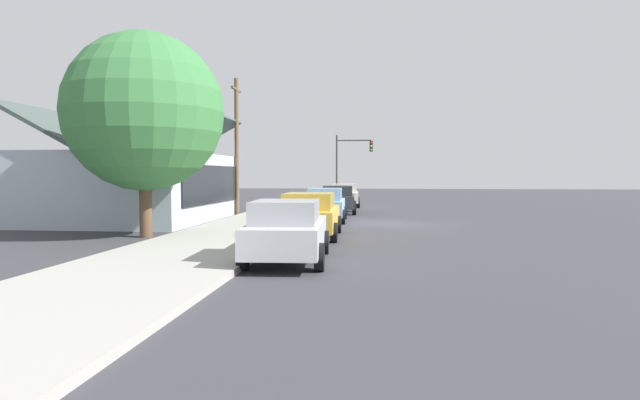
{
  "coord_description": "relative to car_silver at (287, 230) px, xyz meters",
  "views": [
    {
      "loc": [
        -24.42,
        0.34,
        2.24
      ],
      "look_at": [
        1.51,
        3.21,
        1.0
      ],
      "focal_mm": 30.36,
      "sensor_mm": 36.0,
      "label": 1
    }
  ],
  "objects": [
    {
      "name": "shade_tree",
      "position": [
        4.82,
        5.92,
        3.61
      ],
      "size": [
        5.57,
        5.57,
        7.22
      ],
      "color": "brown",
      "rests_on": "ground"
    },
    {
      "name": "car_silver",
      "position": [
        0.0,
        0.0,
        0.0
      ],
      "size": [
        4.54,
        2.19,
        1.59
      ],
      "rotation": [
        0.0,
        0.0,
        0.06
      ],
      "color": "silver",
      "rests_on": "ground"
    },
    {
      "name": "fire_hydrant_red",
      "position": [
        10.47,
        1.52,
        -0.32
      ],
      "size": [
        0.22,
        0.22,
        0.71
      ],
      "color": "red",
      "rests_on": "sidewalk_curb"
    },
    {
      "name": "traffic_light_main",
      "position": [
        27.45,
        -0.14,
        2.68
      ],
      "size": [
        0.37,
        2.79,
        5.2
      ],
      "color": "#383833",
      "rests_on": "ground"
    },
    {
      "name": "car_ivory",
      "position": [
        23.72,
        0.08,
        0.0
      ],
      "size": [
        4.68,
        2.25,
        1.59
      ],
      "rotation": [
        0.0,
        0.0,
        0.06
      ],
      "color": "silver",
      "rests_on": "ground"
    },
    {
      "name": "car_mustard",
      "position": [
        5.39,
        0.11,
        0.0
      ],
      "size": [
        4.69,
        2.16,
        1.59
      ],
      "rotation": [
        0.0,
        0.0,
        0.03
      ],
      "color": "gold",
      "rests_on": "ground"
    },
    {
      "name": "storefront_building",
      "position": [
        11.54,
        9.3,
        0.94
      ],
      "size": [
        10.6,
        7.62,
        5.28
      ],
      "color": "#ADBCC6",
      "rests_on": "ground"
    },
    {
      "name": "car_charcoal",
      "position": [
        17.45,
        0.04,
        0.0
      ],
      "size": [
        4.62,
        2.23,
        1.59
      ],
      "rotation": [
        0.0,
        0.0,
        0.05
      ],
      "color": "#2D3035",
      "rests_on": "ground"
    },
    {
      "name": "sidewalk_curb",
      "position": [
        10.89,
        2.92,
        -0.73
      ],
      "size": [
        60.0,
        4.2,
        0.16
      ],
      "primitive_type": "cube",
      "color": "#A3A099",
      "rests_on": "ground"
    },
    {
      "name": "car_skyblue",
      "position": [
        11.84,
        0.21,
        -0.0
      ],
      "size": [
        4.59,
        2.06,
        1.59
      ],
      "rotation": [
        0.0,
        0.0,
        0.04
      ],
      "color": "#8CB7E0",
      "rests_on": "ground"
    },
    {
      "name": "ground_plane",
      "position": [
        10.89,
        -2.68,
        -0.81
      ],
      "size": [
        120.0,
        120.0,
        0.0
      ],
      "primitive_type": "plane",
      "color": "#38383D"
    },
    {
      "name": "utility_pole_wooden",
      "position": [
        15.69,
        5.52,
        3.11
      ],
      "size": [
        1.8,
        0.24,
        7.5
      ],
      "color": "brown",
      "rests_on": "ground"
    }
  ]
}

